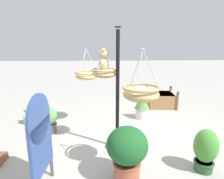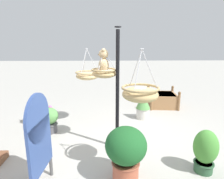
% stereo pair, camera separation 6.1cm
% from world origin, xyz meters
% --- Properties ---
extents(ground_plane, '(40.00, 40.00, 0.00)m').
position_xyz_m(ground_plane, '(0.00, 0.00, 0.00)').
color(ground_plane, '#ADAAA3').
extents(display_pole_central, '(0.44, 0.44, 2.33)m').
position_xyz_m(display_pole_central, '(-0.14, -0.00, 0.71)').
color(display_pole_central, black).
rests_on(display_pole_central, ground).
extents(hanging_basket_with_teddy, '(0.50, 0.50, 0.52)m').
position_xyz_m(hanging_basket_with_teddy, '(0.01, 0.25, 1.49)').
color(hanging_basket_with_teddy, tan).
extents(teddy_bear, '(0.32, 0.28, 0.46)m').
position_xyz_m(teddy_bear, '(0.01, 0.27, 1.69)').
color(teddy_bear, tan).
extents(hanging_basket_left_high, '(0.56, 0.56, 0.77)m').
position_xyz_m(hanging_basket_left_high, '(-0.92, -0.29, 1.32)').
color(hanging_basket_left_high, tan).
extents(hanging_basket_right_low, '(0.59, 0.59, 0.77)m').
position_xyz_m(hanging_basket_right_low, '(1.10, 0.68, 1.27)').
color(hanging_basket_right_low, tan).
extents(wooden_planter_box, '(0.98, 0.99, 0.61)m').
position_xyz_m(wooden_planter_box, '(2.41, -1.65, 0.24)').
color(wooden_planter_box, '#9E7047').
rests_on(wooden_planter_box, ground).
extents(potted_plant_fern_front, '(0.43, 0.43, 0.62)m').
position_xyz_m(potted_plant_fern_front, '(0.60, 1.55, 0.32)').
color(potted_plant_fern_front, '#4C4C51').
rests_on(potted_plant_fern_front, ground).
extents(potted_plant_flowering_red, '(0.62, 0.62, 0.85)m').
position_xyz_m(potted_plant_flowering_red, '(-1.08, -0.07, 0.49)').
color(potted_plant_flowering_red, '#AD563D').
rests_on(potted_plant_flowering_red, ground).
extents(potted_plant_small_succulent, '(0.39, 0.39, 0.74)m').
position_xyz_m(potted_plant_small_succulent, '(1.37, -0.81, 0.38)').
color(potted_plant_small_succulent, beige).
rests_on(potted_plant_small_succulent, ground).
extents(potted_plant_conical_shrub, '(0.37, 0.38, 0.39)m').
position_xyz_m(potted_plant_conical_shrub, '(1.17, 2.19, 0.15)').
color(potted_plant_conical_shrub, beige).
rests_on(potted_plant_conical_shrub, ground).
extents(potted_plant_trailing_ivy, '(0.38, 0.38, 0.72)m').
position_xyz_m(potted_plant_trailing_ivy, '(-0.94, -1.36, 0.38)').
color(potted_plant_trailing_ivy, '#2D5638').
rests_on(potted_plant_trailing_ivy, ground).
extents(display_sign_board, '(0.67, 0.10, 1.42)m').
position_xyz_m(display_sign_board, '(-1.25, 1.12, 0.84)').
color(display_sign_board, '#334C8C').
rests_on(display_sign_board, ground).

